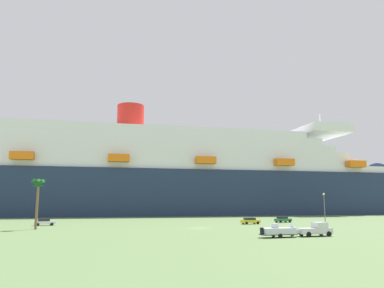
# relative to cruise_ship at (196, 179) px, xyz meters

# --- Properties ---
(ground_plane) EXTENTS (600.00, 600.00, 0.00)m
(ground_plane) POSITION_rel_cruise_ship_xyz_m (-22.69, -48.10, -15.36)
(ground_plane) COLOR #567042
(cruise_ship) EXTENTS (232.54, 45.55, 52.31)m
(cruise_ship) POSITION_rel_cruise_ship_xyz_m (0.00, 0.00, 0.00)
(cruise_ship) COLOR #1E2D4C
(cruise_ship) RESTS_ON ground_plane
(pickup_truck) EXTENTS (5.65, 2.39, 2.20)m
(pickup_truck) POSITION_rel_cruise_ship_xyz_m (-10.11, -101.58, -14.32)
(pickup_truck) COLOR silver
(pickup_truck) RESTS_ON ground_plane
(small_boat_on_trailer) EXTENTS (7.36, 2.35, 2.15)m
(small_boat_on_trailer) POSITION_rel_cruise_ship_xyz_m (-16.24, -101.73, -14.40)
(small_boat_on_trailer) COLOR #595960
(small_boat_on_trailer) RESTS_ON ground_plane
(palm_tree) EXTENTS (3.15, 3.06, 10.19)m
(palm_tree) POSITION_rel_cruise_ship_xyz_m (-55.51, -72.86, -7.02)
(palm_tree) COLOR brown
(palm_tree) RESTS_ON ground_plane
(street_lamp) EXTENTS (0.56, 0.56, 7.79)m
(street_lamp) POSITION_rel_cruise_ship_xyz_m (12.70, -72.30, -10.27)
(street_lamp) COLOR slate
(street_lamp) RESTS_ON ground_plane
(parked_car_green_wagon) EXTENTS (4.77, 2.52, 1.58)m
(parked_car_green_wagon) POSITION_rel_cruise_ship_xyz_m (5.55, -63.72, -14.53)
(parked_car_green_wagon) COLOR #2D723F
(parked_car_green_wagon) RESTS_ON ground_plane
(parked_car_white_van) EXTENTS (4.90, 2.73, 1.58)m
(parked_car_white_van) POSITION_rel_cruise_ship_xyz_m (-55.12, -60.21, -14.53)
(parked_car_white_van) COLOR white
(parked_car_white_van) RESTS_ON ground_plane
(parked_car_yellow_taxi) EXTENTS (4.72, 2.21, 1.58)m
(parked_car_yellow_taxi) POSITION_rel_cruise_ship_xyz_m (-6.07, -68.09, -14.53)
(parked_car_yellow_taxi) COLOR yellow
(parked_car_yellow_taxi) RESTS_ON ground_plane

